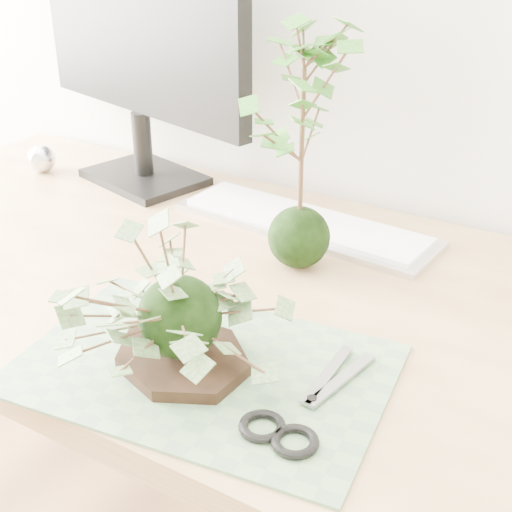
% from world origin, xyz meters
% --- Properties ---
extents(desk, '(1.60, 0.70, 0.74)m').
position_xyz_m(desk, '(-0.05, 1.23, 0.65)').
color(desk, tan).
rests_on(desk, ground_plane).
extents(cutting_mat, '(0.46, 0.33, 0.00)m').
position_xyz_m(cutting_mat, '(-0.00, 1.03, 0.74)').
color(cutting_mat, '#547656').
rests_on(cutting_mat, desk).
extents(stone_dish, '(0.23, 0.23, 0.01)m').
position_xyz_m(stone_dish, '(-0.03, 1.02, 0.75)').
color(stone_dish, black).
rests_on(stone_dish, cutting_mat).
extents(ivy_kokedama, '(0.33, 0.33, 0.19)m').
position_xyz_m(ivy_kokedama, '(-0.03, 1.02, 0.85)').
color(ivy_kokedama, black).
rests_on(ivy_kokedama, stone_dish).
extents(maple_kokedama, '(0.25, 0.25, 0.38)m').
position_xyz_m(maple_kokedama, '(-0.03, 1.31, 1.01)').
color(maple_kokedama, black).
rests_on(maple_kokedama, desk).
extents(keyboard, '(0.46, 0.17, 0.02)m').
position_xyz_m(keyboard, '(-0.09, 1.44, 0.75)').
color(keyboard, silver).
rests_on(keyboard, desk).
extents(monitor, '(0.53, 0.21, 0.48)m').
position_xyz_m(monitor, '(-0.45, 1.48, 1.02)').
color(monitor, black).
rests_on(monitor, desk).
extents(foil_ball, '(0.06, 0.06, 0.06)m').
position_xyz_m(foil_ball, '(-0.65, 1.40, 0.77)').
color(foil_ball, silver).
rests_on(foil_ball, desk).
extents(scissors, '(0.09, 0.20, 0.01)m').
position_xyz_m(scissors, '(0.13, 0.99, 0.75)').
color(scissors, gray).
rests_on(scissors, cutting_mat).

